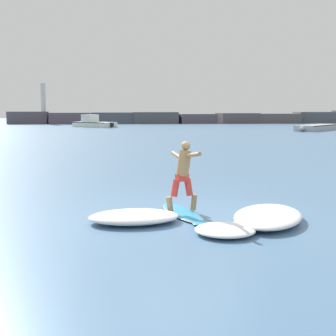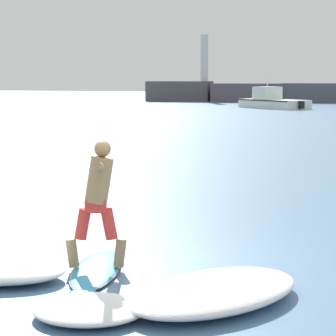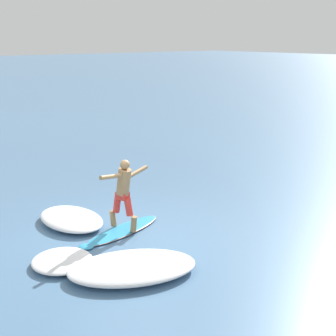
# 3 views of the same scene
# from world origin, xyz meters

# --- Properties ---
(ground_plane) EXTENTS (200.00, 200.00, 0.00)m
(ground_plane) POSITION_xyz_m (0.00, 0.00, 0.00)
(ground_plane) COLOR teal
(rock_jetty_breakwater) EXTENTS (63.86, 5.17, 6.04)m
(rock_jetty_breakwater) POSITION_xyz_m (13.44, 62.00, 0.85)
(rock_jetty_breakwater) COLOR #514B51
(rock_jetty_breakwater) RESTS_ON ground
(surfboard) EXTENTS (1.05, 2.35, 0.20)m
(surfboard) POSITION_xyz_m (-0.21, -0.02, 0.03)
(surfboard) COLOR #3096C7
(surfboard) RESTS_ON ground
(surfer) EXTENTS (0.77, 1.46, 1.59)m
(surfer) POSITION_xyz_m (-0.19, 0.03, 0.98)
(surfer) COLOR #99744A
(surfer) RESTS_ON surfboard
(fishing_boat_near_jetty) EXTENTS (5.81, 5.57, 2.46)m
(fishing_boat_near_jetty) POSITION_xyz_m (-4.98, 48.80, 0.49)
(fishing_boat_near_jetty) COLOR white
(fishing_boat_near_jetty) RESTS_ON ground
(small_boat_offshore) EXTENTS (6.90, 6.93, 0.59)m
(small_boat_offshore) POSITION_xyz_m (19.23, 37.88, 0.32)
(small_boat_offshore) COLOR #AEAFB4
(small_boat_offshore) RESTS_ON ground
(wave_foam_at_tail) EXTENTS (1.95, 1.30, 0.25)m
(wave_foam_at_tail) POSITION_xyz_m (-1.33, -0.68, 0.12)
(wave_foam_at_tail) COLOR white
(wave_foam_at_tail) RESTS_ON ground
(wave_foam_at_nose) EXTENTS (2.26, 2.72, 0.25)m
(wave_foam_at_nose) POSITION_xyz_m (1.49, -0.92, 0.12)
(wave_foam_at_nose) COLOR white
(wave_foam_at_nose) RESTS_ON ground
(wave_foam_beside) EXTENTS (1.21, 1.18, 0.17)m
(wave_foam_beside) POSITION_xyz_m (0.38, -1.76, 0.08)
(wave_foam_beside) COLOR white
(wave_foam_beside) RESTS_ON ground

